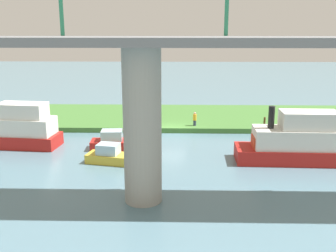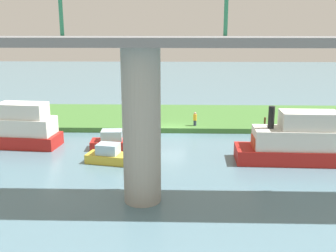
{
  "view_description": "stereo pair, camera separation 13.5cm",
  "coord_description": "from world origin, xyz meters",
  "px_view_note": "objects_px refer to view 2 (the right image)",
  "views": [
    {
      "loc": [
        -0.47,
        37.64,
        10.26
      ],
      "look_at": [
        0.32,
        5.0,
        2.0
      ],
      "focal_mm": 42.47,
      "sensor_mm": 36.0,
      "label": 1
    },
    {
      "loc": [
        -0.6,
        37.64,
        10.26
      ],
      "look_at": [
        0.32,
        5.0,
        2.0
      ],
      "focal_mm": 42.47,
      "sensor_mm": 36.0,
      "label": 2
    }
  ],
  "objects_px": {
    "skiff_small": "(114,156)",
    "motorboat_white": "(15,129)",
    "pontoon_yellow": "(118,142)",
    "houseboat_blue": "(296,142)",
    "mooring_post": "(265,121)",
    "bridge_pylon": "(142,127)",
    "person_on_bank": "(195,119)"
  },
  "relations": [
    {
      "from": "skiff_small",
      "to": "pontoon_yellow",
      "type": "bearing_deg",
      "value": -86.17
    },
    {
      "from": "person_on_bank",
      "to": "motorboat_white",
      "type": "bearing_deg",
      "value": 19.79
    },
    {
      "from": "motorboat_white",
      "to": "pontoon_yellow",
      "type": "distance_m",
      "value": 9.15
    },
    {
      "from": "skiff_small",
      "to": "person_on_bank",
      "type": "bearing_deg",
      "value": -123.54
    },
    {
      "from": "mooring_post",
      "to": "houseboat_blue",
      "type": "distance_m",
      "value": 9.5
    },
    {
      "from": "bridge_pylon",
      "to": "person_on_bank",
      "type": "relative_size",
      "value": 6.6
    },
    {
      "from": "mooring_post",
      "to": "motorboat_white",
      "type": "bearing_deg",
      "value": 14.4
    },
    {
      "from": "bridge_pylon",
      "to": "skiff_small",
      "type": "relative_size",
      "value": 1.95
    },
    {
      "from": "pontoon_yellow",
      "to": "houseboat_blue",
      "type": "bearing_deg",
      "value": 168.09
    },
    {
      "from": "bridge_pylon",
      "to": "mooring_post",
      "type": "relative_size",
      "value": 10.59
    },
    {
      "from": "motorboat_white",
      "to": "skiff_small",
      "type": "bearing_deg",
      "value": 155.63
    },
    {
      "from": "motorboat_white",
      "to": "houseboat_blue",
      "type": "relative_size",
      "value": 0.98
    },
    {
      "from": "skiff_small",
      "to": "mooring_post",
      "type": "bearing_deg",
      "value": -143.4
    },
    {
      "from": "bridge_pylon",
      "to": "pontoon_yellow",
      "type": "xyz_separation_m",
      "value": [
        3.07,
        -10.33,
        -4.01
      ]
    },
    {
      "from": "motorboat_white",
      "to": "skiff_small",
      "type": "relative_size",
      "value": 1.8
    },
    {
      "from": "bridge_pylon",
      "to": "skiff_small",
      "type": "xyz_separation_m",
      "value": [
        2.83,
        -6.68,
        -4.06
      ]
    },
    {
      "from": "person_on_bank",
      "to": "mooring_post",
      "type": "height_order",
      "value": "person_on_bank"
    },
    {
      "from": "mooring_post",
      "to": "houseboat_blue",
      "type": "relative_size",
      "value": 0.1
    },
    {
      "from": "person_on_bank",
      "to": "motorboat_white",
      "type": "xyz_separation_m",
      "value": [
        15.91,
        5.73,
        0.36
      ]
    },
    {
      "from": "houseboat_blue",
      "to": "mooring_post",
      "type": "bearing_deg",
      "value": -87.6
    },
    {
      "from": "motorboat_white",
      "to": "skiff_small",
      "type": "height_order",
      "value": "motorboat_white"
    },
    {
      "from": "houseboat_blue",
      "to": "motorboat_white",
      "type": "bearing_deg",
      "value": -8.72
    },
    {
      "from": "bridge_pylon",
      "to": "houseboat_blue",
      "type": "bearing_deg",
      "value": -146.79
    },
    {
      "from": "bridge_pylon",
      "to": "mooring_post",
      "type": "bearing_deg",
      "value": -122.72
    },
    {
      "from": "mooring_post",
      "to": "skiff_small",
      "type": "distance_m",
      "value": 16.97
    },
    {
      "from": "skiff_small",
      "to": "houseboat_blue",
      "type": "xyz_separation_m",
      "value": [
        -14.01,
        -0.64,
        1.09
      ]
    },
    {
      "from": "mooring_post",
      "to": "motorboat_white",
      "type": "relative_size",
      "value": 0.1
    },
    {
      "from": "motorboat_white",
      "to": "houseboat_blue",
      "type": "bearing_deg",
      "value": 171.28
    },
    {
      "from": "mooring_post",
      "to": "pontoon_yellow",
      "type": "relative_size",
      "value": 0.17
    },
    {
      "from": "skiff_small",
      "to": "motorboat_white",
      "type": "bearing_deg",
      "value": -24.37
    },
    {
      "from": "person_on_bank",
      "to": "houseboat_blue",
      "type": "height_order",
      "value": "houseboat_blue"
    },
    {
      "from": "person_on_bank",
      "to": "skiff_small",
      "type": "relative_size",
      "value": 0.29
    }
  ]
}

